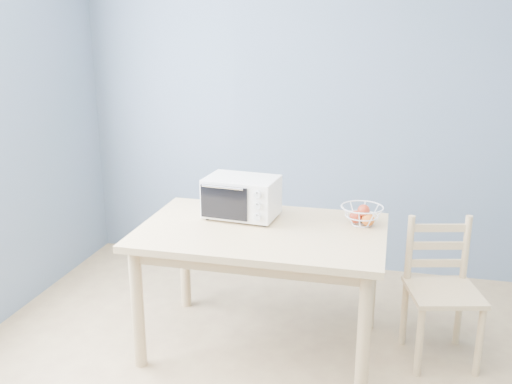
% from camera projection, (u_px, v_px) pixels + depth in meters
% --- Properties ---
extents(room, '(4.01, 4.51, 2.61)m').
position_uv_depth(room, '(280.00, 183.00, 2.14)').
color(room, tan).
rests_on(room, ground).
extents(dining_table, '(1.40, 0.90, 0.75)m').
position_uv_depth(dining_table, '(262.00, 245.00, 3.28)').
color(dining_table, '#D5B080').
rests_on(dining_table, ground).
extents(toaster_oven, '(0.45, 0.34, 0.25)m').
position_uv_depth(toaster_oven, '(239.00, 196.00, 3.41)').
color(toaster_oven, white).
rests_on(toaster_oven, dining_table).
extents(fruit_basket, '(0.27, 0.27, 0.13)m').
position_uv_depth(fruit_basket, '(362.00, 215.00, 3.30)').
color(fruit_basket, white).
rests_on(fruit_basket, dining_table).
extents(dining_chair, '(0.47, 0.47, 0.82)m').
position_uv_depth(dining_chair, '(441.00, 292.00, 3.25)').
color(dining_chair, '#D5B080').
rests_on(dining_chair, ground).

